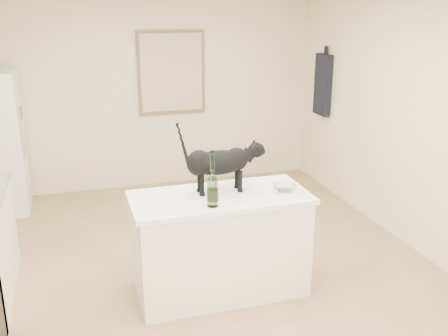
% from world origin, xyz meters
% --- Properties ---
extents(floor, '(5.50, 5.50, 0.00)m').
position_xyz_m(floor, '(0.00, 0.00, 0.00)').
color(floor, tan).
rests_on(floor, ground).
extents(wall_back, '(4.50, 0.00, 4.50)m').
position_xyz_m(wall_back, '(0.00, 2.75, 1.30)').
color(wall_back, beige).
rests_on(wall_back, ground).
extents(wall_right, '(0.00, 5.50, 5.50)m').
position_xyz_m(wall_right, '(2.25, 0.00, 1.30)').
color(wall_right, beige).
rests_on(wall_right, ground).
extents(island_base, '(1.44, 0.67, 0.86)m').
position_xyz_m(island_base, '(0.10, -0.20, 0.43)').
color(island_base, white).
rests_on(island_base, floor).
extents(island_top, '(1.50, 0.70, 0.04)m').
position_xyz_m(island_top, '(0.10, -0.20, 0.88)').
color(island_top, white).
rests_on(island_top, island_base).
extents(artwork_frame, '(0.90, 0.03, 1.10)m').
position_xyz_m(artwork_frame, '(0.30, 2.72, 1.55)').
color(artwork_frame, brown).
rests_on(artwork_frame, wall_back).
extents(artwork_canvas, '(0.82, 0.00, 1.02)m').
position_xyz_m(artwork_canvas, '(0.30, 2.70, 1.55)').
color(artwork_canvas, beige).
rests_on(artwork_canvas, wall_back).
extents(hanging_garment, '(0.08, 0.34, 0.80)m').
position_xyz_m(hanging_garment, '(2.19, 2.05, 1.40)').
color(hanging_garment, black).
rests_on(hanging_garment, wall_right).
extents(black_cat, '(0.67, 0.21, 0.47)m').
position_xyz_m(black_cat, '(0.11, -0.12, 1.13)').
color(black_cat, black).
rests_on(black_cat, island_top).
extents(wine_bottle, '(0.09, 0.09, 0.40)m').
position_xyz_m(wine_bottle, '(-0.02, -0.41, 1.10)').
color(wine_bottle, '#366227').
rests_on(wine_bottle, island_top).
extents(glass_bowl, '(0.27, 0.27, 0.05)m').
position_xyz_m(glass_bowl, '(0.66, -0.26, 0.93)').
color(glass_bowl, silver).
rests_on(glass_bowl, island_top).
extents(fridge_paper, '(0.05, 0.12, 0.17)m').
position_xyz_m(fridge_paper, '(-1.60, 2.45, 1.18)').
color(fridge_paper, white).
rests_on(fridge_paper, fridge).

